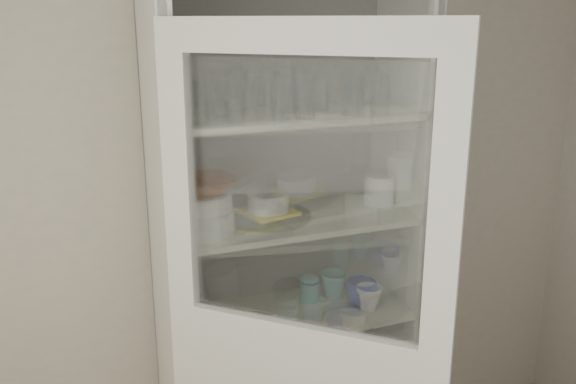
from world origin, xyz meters
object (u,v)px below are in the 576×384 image
object	(u,v)px
goblet_2	(298,84)
white_canister	(187,312)
glass_platter	(268,216)
mug_white	(368,298)
plate_stack_back	(206,206)
plate_stack_front	(204,222)
grey_bowl_stack	(379,189)
white_ramekin	(268,202)
tin_box	(359,376)
mug_teal	(334,285)
yellow_trivet	(268,212)
mug_blue	(361,292)
goblet_3	(371,82)
measuring_cups	(255,322)
goblet_1	(238,87)
goblet_0	(169,91)
cream_bowl	(203,202)
terracotta_bowl	(202,185)
pantry_cabinet	(282,286)
teal_jar	(309,289)

from	to	relation	value
goblet_2	white_canister	world-z (taller)	goblet_2
goblet_2	glass_platter	size ratio (longest dim) A/B	0.56
mug_white	white_canister	distance (m)	0.72
plate_stack_back	mug_white	size ratio (longest dim) A/B	1.95
plate_stack_front	grey_bowl_stack	world-z (taller)	grey_bowl_stack
white_ramekin	glass_platter	bearing A→B (deg)	0.00
mug_white	tin_box	distance (m)	0.43
mug_teal	yellow_trivet	bearing A→B (deg)	166.34
plate_stack_back	mug_white	world-z (taller)	plate_stack_back
white_canister	goblet_2	bearing A→B (deg)	9.63
mug_blue	mug_white	world-z (taller)	mug_blue
goblet_2	white_ramekin	world-z (taller)	goblet_2
goblet_3	mug_blue	xyz separation A→B (m)	(-0.11, -0.18, -0.83)
measuring_cups	tin_box	bearing A→B (deg)	7.33
goblet_1	white_ramekin	size ratio (longest dim) A/B	1.14
goblet_0	cream_bowl	size ratio (longest dim) A/B	0.80
terracotta_bowl	white_ramekin	distance (m)	0.30
glass_platter	pantry_cabinet	bearing A→B (deg)	36.02
plate_stack_front	glass_platter	bearing A→B (deg)	14.51
yellow_trivet	teal_jar	distance (m)	0.43
grey_bowl_stack	mug_teal	xyz separation A→B (m)	(-0.18, 0.03, -0.41)
goblet_1	white_canister	world-z (taller)	goblet_1
grey_bowl_stack	mug_white	bearing A→B (deg)	-129.37
goblet_0	mug_blue	bearing A→B (deg)	-14.51
plate_stack_back	grey_bowl_stack	xyz separation A→B (m)	(0.70, -0.10, 0.02)
mug_teal	white_ramekin	bearing A→B (deg)	166.34
goblet_2	plate_stack_back	world-z (taller)	goblet_2
mug_blue	white_canister	size ratio (longest dim) A/B	0.95
grey_bowl_stack	teal_jar	size ratio (longest dim) A/B	1.28
glass_platter	plate_stack_front	bearing A→B (deg)	-165.49
goblet_0	white_ramekin	world-z (taller)	goblet_0
teal_jar	terracotta_bowl	bearing A→B (deg)	-165.62
teal_jar	goblet_1	bearing A→B (deg)	169.97
mug_teal	pantry_cabinet	bearing A→B (deg)	154.17
goblet_1	goblet_2	world-z (taller)	goblet_2
terracotta_bowl	measuring_cups	xyz separation A→B (m)	(0.18, -0.02, -0.55)
goblet_1	terracotta_bowl	xyz separation A→B (m)	(-0.19, -0.17, -0.32)
grey_bowl_stack	mug_blue	xyz separation A→B (m)	(-0.11, -0.08, -0.41)
goblet_0	terracotta_bowl	xyz separation A→B (m)	(0.06, -0.19, -0.31)
cream_bowl	tin_box	size ratio (longest dim) A/B	1.01
glass_platter	mug_white	distance (m)	0.54
goblet_2	measuring_cups	distance (m)	0.92
white_ramekin	mug_teal	world-z (taller)	white_ramekin
glass_platter	teal_jar	xyz separation A→B (m)	(0.20, 0.05, -0.36)
pantry_cabinet	white_ramekin	xyz separation A→B (m)	(-0.08, -0.06, 0.39)
pantry_cabinet	grey_bowl_stack	world-z (taller)	pantry_cabinet
goblet_1	goblet_2	size ratio (longest dim) A/B	0.98
cream_bowl	measuring_cups	world-z (taller)	cream_bowl
cream_bowl	mug_blue	distance (m)	0.80
plate_stack_back	cream_bowl	size ratio (longest dim) A/B	0.99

